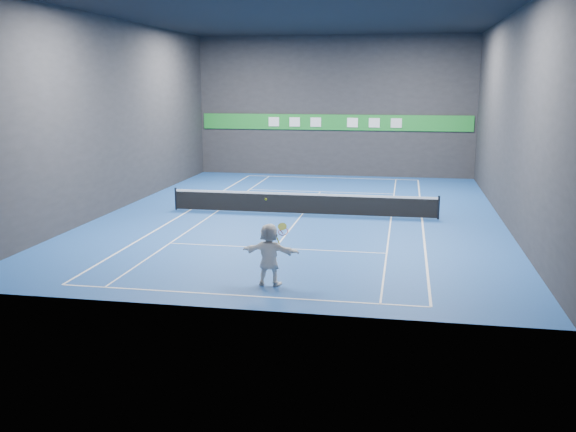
% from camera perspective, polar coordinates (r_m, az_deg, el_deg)
% --- Properties ---
extents(ground, '(26.00, 26.00, 0.00)m').
position_cam_1_polar(ground, '(29.99, 1.28, 0.17)').
color(ground, '#1B4795').
rests_on(ground, ground).
extents(ceiling, '(26.00, 26.00, 0.00)m').
position_cam_1_polar(ceiling, '(29.53, 1.37, 17.54)').
color(ceiling, black).
rests_on(ceiling, ground).
extents(wall_back, '(18.00, 0.10, 9.00)m').
position_cam_1_polar(wall_back, '(42.29, 4.15, 9.66)').
color(wall_back, '#272729').
rests_on(wall_back, ground).
extents(wall_front, '(18.00, 0.10, 9.00)m').
position_cam_1_polar(wall_front, '(16.74, -5.78, 6.47)').
color(wall_front, '#272729').
rests_on(wall_front, ground).
extents(wall_left, '(0.10, 26.00, 9.00)m').
position_cam_1_polar(wall_left, '(32.09, -14.94, 8.64)').
color(wall_left, '#272729').
rests_on(wall_left, ground).
extents(wall_right, '(0.10, 26.00, 9.00)m').
position_cam_1_polar(wall_right, '(29.37, 19.12, 8.14)').
color(wall_right, '#272729').
rests_on(wall_right, ground).
extents(baseline_near, '(10.98, 0.08, 0.01)m').
position_cam_1_polar(baseline_near, '(18.73, -4.55, -7.04)').
color(baseline_near, white).
rests_on(baseline_near, ground).
extents(baseline_far, '(10.98, 0.08, 0.01)m').
position_cam_1_polar(baseline_far, '(41.60, 3.89, 3.41)').
color(baseline_far, white).
rests_on(baseline_far, ground).
extents(sideline_doubles_left, '(0.08, 23.78, 0.01)m').
position_cam_1_polar(sideline_doubles_left, '(31.31, -8.69, 0.53)').
color(sideline_doubles_left, white).
rests_on(sideline_doubles_left, ground).
extents(sideline_doubles_right, '(0.08, 23.78, 0.01)m').
position_cam_1_polar(sideline_doubles_right, '(29.64, 11.82, -0.22)').
color(sideline_doubles_right, white).
rests_on(sideline_doubles_right, ground).
extents(sideline_singles_left, '(0.06, 23.78, 0.01)m').
position_cam_1_polar(sideline_singles_left, '(30.89, -6.26, 0.45)').
color(sideline_singles_left, white).
rests_on(sideline_singles_left, ground).
extents(sideline_singles_right, '(0.06, 23.78, 0.01)m').
position_cam_1_polar(sideline_singles_right, '(29.63, 9.15, -0.12)').
color(sideline_singles_right, white).
rests_on(sideline_singles_right, ground).
extents(service_line_near, '(8.23, 0.06, 0.01)m').
position_cam_1_polar(service_line_near, '(23.85, -1.16, -2.87)').
color(service_line_near, white).
rests_on(service_line_near, ground).
extents(service_line_far, '(8.23, 0.06, 0.01)m').
position_cam_1_polar(service_line_far, '(36.21, 2.89, 2.17)').
color(service_line_far, white).
rests_on(service_line_far, ground).
extents(center_service_line, '(0.06, 12.80, 0.01)m').
position_cam_1_polar(center_service_line, '(29.99, 1.28, 0.17)').
color(center_service_line, white).
rests_on(center_service_line, ground).
extents(player, '(1.82, 0.70, 1.92)m').
position_cam_1_polar(player, '(19.36, -1.67, -3.42)').
color(player, white).
rests_on(player, ground).
extents(tennis_ball, '(0.07, 0.07, 0.07)m').
position_cam_1_polar(tennis_ball, '(19.14, -1.99, 1.50)').
color(tennis_ball, '#C2DB24').
rests_on(tennis_ball, player).
extents(tennis_net, '(12.50, 0.10, 1.07)m').
position_cam_1_polar(tennis_net, '(29.88, 1.29, 1.18)').
color(tennis_net, black).
rests_on(tennis_net, ground).
extents(sponsor_banner, '(17.64, 0.11, 1.00)m').
position_cam_1_polar(sponsor_banner, '(42.27, 4.12, 8.31)').
color(sponsor_banner, '#1D852C').
rests_on(sponsor_banner, wall_back).
extents(tennis_racket, '(0.43, 0.36, 0.70)m').
position_cam_1_polar(tennis_racket, '(19.15, -0.50, -1.45)').
color(tennis_racket, '#AC1213').
rests_on(tennis_racket, player).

